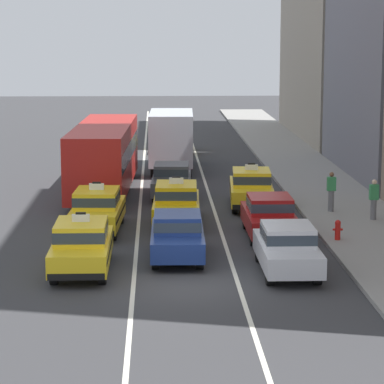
{
  "coord_description": "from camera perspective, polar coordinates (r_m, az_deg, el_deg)",
  "views": [
    {
      "loc": [
        -0.89,
        -26.94,
        7.7
      ],
      "look_at": [
        0.54,
        8.97,
        1.3
      ],
      "focal_mm": 86.03,
      "sensor_mm": 36.0,
      "label": 1
    }
  ],
  "objects": [
    {
      "name": "taxi_left_nearest",
      "position": [
        29.66,
        -6.86,
        -3.27
      ],
      "size": [
        1.83,
        4.56,
        1.96
      ],
      "color": "black",
      "rests_on": "ground"
    },
    {
      "name": "fire_hydrant",
      "position": [
        33.71,
        9.02,
        -2.28
      ],
      "size": [
        0.36,
        0.22,
        0.73
      ],
      "color": "red",
      "rests_on": "sidewalk_curb"
    },
    {
      "name": "sedan_center_nearest",
      "position": [
        31.09,
        -0.91,
        -2.63
      ],
      "size": [
        1.84,
        4.33,
        1.58
      ],
      "color": "black",
      "rests_on": "ground"
    },
    {
      "name": "lane_stripe_center_right",
      "position": [
        47.63,
        0.75,
        0.8
      ],
      "size": [
        0.14,
        80.0,
        0.01
      ],
      "primitive_type": "cube",
      "color": "silver",
      "rests_on": "ground"
    },
    {
      "name": "taxi_center_fifth",
      "position": [
        57.73,
        -1.19,
        3.31
      ],
      "size": [
        1.98,
        4.62,
        1.96
      ],
      "color": "black",
      "rests_on": "ground"
    },
    {
      "name": "sedan_right_nearest",
      "position": [
        29.44,
        5.93,
        -3.41
      ],
      "size": [
        1.77,
        4.3,
        1.58
      ],
      "color": "black",
      "rests_on": "ground"
    },
    {
      "name": "lane_stripe_left_center",
      "position": [
        47.57,
        -3.1,
        0.77
      ],
      "size": [
        0.14,
        80.0,
        0.01
      ],
      "primitive_type": "cube",
      "color": "silver",
      "rests_on": "ground"
    },
    {
      "name": "pedestrian_near_crosswalk",
      "position": [
        37.47,
        11.2,
        -0.44
      ],
      "size": [
        0.36,
        0.24,
        1.62
      ],
      "color": "slate",
      "rests_on": "sidewalk_curb"
    },
    {
      "name": "taxi_right_third",
      "position": [
        40.15,
        3.69,
        0.3
      ],
      "size": [
        2.09,
        4.66,
        1.96
      ],
      "color": "black",
      "rests_on": "ground"
    },
    {
      "name": "bus_left_third",
      "position": [
        43.82,
        -5.47,
        2.34
      ],
      "size": [
        2.95,
        11.29,
        3.22
      ],
      "color": "black",
      "rests_on": "ground"
    },
    {
      "name": "sidewalk_curb",
      "position": [
        43.39,
        8.51,
        -0.14
      ],
      "size": [
        4.0,
        90.0,
        0.15
      ],
      "primitive_type": "cube",
      "color": "gray",
      "rests_on": "ground"
    },
    {
      "name": "box_truck_center_fourth",
      "position": [
        50.5,
        -1.28,
        3.36
      ],
      "size": [
        2.46,
        7.02,
        3.27
      ],
      "color": "black",
      "rests_on": "ground"
    },
    {
      "name": "sedan_right_second",
      "position": [
        34.4,
        4.82,
        -1.43
      ],
      "size": [
        1.77,
        4.31,
        1.58
      ],
      "color": "black",
      "rests_on": "ground"
    },
    {
      "name": "taxi_center_second",
      "position": [
        36.54,
        -0.98,
        -0.66
      ],
      "size": [
        1.97,
        4.62,
        1.96
      ],
      "color": "black",
      "rests_on": "ground"
    },
    {
      "name": "taxi_left_second",
      "position": [
        35.37,
        -5.89,
        -1.07
      ],
      "size": [
        2.03,
        4.64,
        1.96
      ],
      "color": "black",
      "rests_on": "ground"
    },
    {
      "name": "sedan_center_third",
      "position": [
        42.42,
        -1.27,
        0.8
      ],
      "size": [
        1.95,
        4.37,
        1.58
      ],
      "color": "black",
      "rests_on": "ground"
    },
    {
      "name": "pedestrian_mid_block",
      "position": [
        38.84,
        8.63,
        0.04
      ],
      "size": [
        0.36,
        0.24,
        1.66
      ],
      "color": "slate",
      "rests_on": "sidewalk_curb"
    },
    {
      "name": "ground_plane",
      "position": [
        28.03,
        -0.37,
        -5.85
      ],
      "size": [
        160.0,
        160.0,
        0.0
      ],
      "primitive_type": "plane",
      "color": "#353538"
    }
  ]
}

